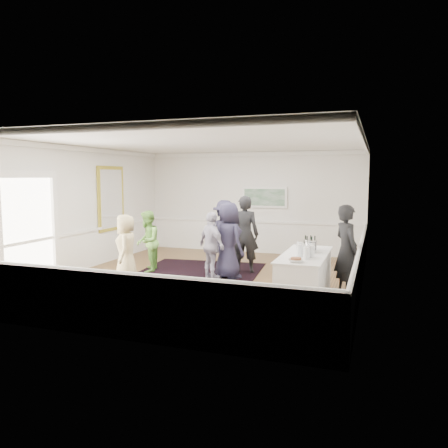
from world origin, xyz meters
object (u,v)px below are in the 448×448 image
(guest_green, at_px, (147,241))
(guest_dark_b, at_px, (245,234))
(guest_navy, at_px, (228,241))
(nut_bowl, at_px, (296,260))
(guest_lilac, at_px, (212,246))
(serving_table, at_px, (305,276))
(guest_tan, at_px, (126,248))
(bartender, at_px, (346,250))
(ice_bucket, at_px, (311,247))
(guest_dark_a, at_px, (225,233))

(guest_green, height_order, guest_dark_b, guest_dark_b)
(guest_navy, height_order, nut_bowl, guest_navy)
(guest_navy, bearing_deg, guest_lilac, 68.81)
(serving_table, relative_size, guest_tan, 1.44)
(bartender, bearing_deg, guest_tan, 62.29)
(guest_green, height_order, nut_bowl, guest_green)
(serving_table, xyz_separation_m, nut_bowl, (-0.03, -0.88, 0.49))
(guest_lilac, bearing_deg, guest_green, 29.05)
(guest_navy, distance_m, nut_bowl, 2.87)
(guest_dark_b, bearing_deg, nut_bowl, 115.85)
(guest_green, distance_m, ice_bucket, 4.39)
(ice_bucket, bearing_deg, guest_dark_a, 137.91)
(guest_dark_a, bearing_deg, guest_green, 45.91)
(serving_table, bearing_deg, guest_tan, 178.33)
(guest_tan, height_order, guest_navy, guest_navy)
(serving_table, bearing_deg, bartender, 37.76)
(guest_dark_a, bearing_deg, bartender, 152.40)
(bartender, bearing_deg, guest_navy, 44.15)
(guest_dark_b, height_order, guest_navy, guest_dark_b)
(guest_lilac, xyz_separation_m, guest_navy, (0.34, 0.23, 0.11))
(guest_dark_b, bearing_deg, guest_green, 9.99)
(guest_tan, height_order, ice_bucket, guest_tan)
(guest_tan, height_order, guest_dark_a, guest_dark_a)
(guest_green, height_order, ice_bucket, guest_green)
(guest_dark_a, bearing_deg, guest_lilac, 102.81)
(guest_green, bearing_deg, guest_dark_b, 87.88)
(guest_navy, bearing_deg, guest_dark_b, -69.75)
(guest_dark_b, bearing_deg, serving_table, 126.62)
(serving_table, relative_size, guest_lilac, 1.40)
(guest_tan, relative_size, nut_bowl, 5.78)
(guest_navy, bearing_deg, guest_green, 34.79)
(guest_tan, distance_m, guest_navy, 2.40)
(guest_dark_b, height_order, ice_bucket, guest_dark_b)
(guest_green, relative_size, guest_navy, 0.86)
(guest_lilac, bearing_deg, guest_dark_b, -82.93)
(guest_green, bearing_deg, guest_dark_a, 113.09)
(serving_table, xyz_separation_m, ice_bucket, (0.07, 0.21, 0.57))
(serving_table, distance_m, bartender, 1.06)
(ice_bucket, bearing_deg, serving_table, -108.90)
(guest_tan, height_order, guest_lilac, guest_lilac)
(guest_dark_a, height_order, nut_bowl, guest_dark_a)
(guest_lilac, height_order, nut_bowl, guest_lilac)
(serving_table, distance_m, guest_dark_a, 3.73)
(guest_lilac, height_order, ice_bucket, guest_lilac)
(bartender, bearing_deg, guest_green, 49.74)
(serving_table, bearing_deg, guest_green, 163.98)
(guest_navy, height_order, ice_bucket, guest_navy)
(nut_bowl, bearing_deg, guest_navy, 133.57)
(guest_dark_a, relative_size, guest_dark_b, 0.91)
(guest_lilac, relative_size, guest_navy, 0.88)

